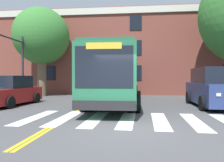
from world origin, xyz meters
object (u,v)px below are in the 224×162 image
object	(u,v)px
car_red_near_lane	(10,92)
car_navy_far_lane	(214,88)
traffic_light_far_corner	(9,54)
car_silver_behind_bus	(112,83)
city_bus	(116,76)
street_tree_curbside_small	(42,37)

from	to	relation	value
car_red_near_lane	car_navy_far_lane	size ratio (longest dim) A/B	0.88
car_navy_far_lane	traffic_light_far_corner	xyz separation A→B (m)	(-12.97, 1.39, 2.23)
car_silver_behind_bus	city_bus	bearing A→B (deg)	-81.86
car_red_near_lane	street_tree_curbside_small	bearing A→B (deg)	97.04
traffic_light_far_corner	street_tree_curbside_small	xyz separation A→B (m)	(0.42, 4.28, 1.95)
car_navy_far_lane	street_tree_curbside_small	bearing A→B (deg)	155.70
city_bus	car_red_near_lane	world-z (taller)	city_bus
car_silver_behind_bus	traffic_light_far_corner	world-z (taller)	traffic_light_far_corner
car_navy_far_lane	traffic_light_far_corner	size ratio (longest dim) A/B	1.04
city_bus	traffic_light_far_corner	distance (m)	7.51
city_bus	street_tree_curbside_small	bearing A→B (deg)	148.35
city_bus	street_tree_curbside_small	distance (m)	8.85
car_red_near_lane	city_bus	bearing A→B (deg)	16.69
car_navy_far_lane	street_tree_curbside_small	xyz separation A→B (m)	(-12.55, 5.67, 4.18)
car_silver_behind_bus	street_tree_curbside_small	xyz separation A→B (m)	(-5.75, -4.00, 4.16)
car_silver_behind_bus	car_navy_far_lane	bearing A→B (deg)	-54.90
city_bus	car_red_near_lane	bearing A→B (deg)	-163.31
car_red_near_lane	car_navy_far_lane	xyz separation A→B (m)	(11.79, 0.46, 0.25)
city_bus	car_silver_behind_bus	size ratio (longest dim) A/B	2.50
city_bus	car_red_near_lane	size ratio (longest dim) A/B	2.80
traffic_light_far_corner	car_navy_far_lane	bearing A→B (deg)	-6.12
car_navy_far_lane	car_silver_behind_bus	distance (m)	11.82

